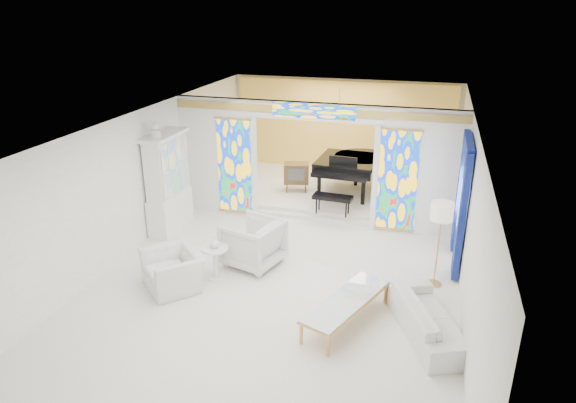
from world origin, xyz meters
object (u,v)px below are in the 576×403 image
(coffee_table, at_px, (347,302))
(tv_console, at_px, (296,173))
(armchair_left, at_px, (173,270))
(armchair_right, at_px, (253,243))
(china_cabinet, at_px, (168,183))
(grand_piano, at_px, (354,164))
(sofa, at_px, (429,318))

(coffee_table, xyz_separation_m, tv_console, (-2.43, 5.67, 0.28))
(armchair_left, relative_size, armchair_right, 1.03)
(china_cabinet, bearing_deg, coffee_table, -29.68)
(armchair_left, height_order, grand_piano, grand_piano)
(armchair_left, distance_m, armchair_right, 1.76)
(armchair_right, xyz_separation_m, sofa, (3.63, -1.48, -0.19))
(grand_piano, bearing_deg, sofa, -66.22)
(china_cabinet, xyz_separation_m, sofa, (6.17, -2.65, -0.86))
(sofa, distance_m, grand_piano, 6.42)
(china_cabinet, relative_size, sofa, 1.30)
(sofa, bearing_deg, coffee_table, 69.68)
(armchair_right, height_order, sofa, armchair_right)
(sofa, xyz_separation_m, coffee_table, (-1.38, -0.08, 0.11))
(china_cabinet, relative_size, grand_piano, 0.89)
(china_cabinet, xyz_separation_m, armchair_right, (2.53, -1.17, -0.67))
(armchair_right, bearing_deg, tv_console, -161.36)
(china_cabinet, xyz_separation_m, tv_console, (2.36, 2.95, -0.47))
(armchair_left, xyz_separation_m, tv_console, (1.00, 5.42, 0.34))
(armchair_right, distance_m, sofa, 3.93)
(china_cabinet, relative_size, armchair_right, 2.49)
(armchair_left, height_order, sofa, armchair_left)
(sofa, bearing_deg, grand_piano, -2.82)
(china_cabinet, distance_m, coffee_table, 5.56)
(armchair_left, bearing_deg, china_cabinet, 161.73)
(china_cabinet, distance_m, grand_piano, 5.13)
(sofa, height_order, grand_piano, grand_piano)
(grand_piano, relative_size, tv_console, 3.80)
(china_cabinet, bearing_deg, sofa, -23.25)
(armchair_left, bearing_deg, coffee_table, 38.56)
(grand_piano, bearing_deg, coffee_table, -78.68)
(coffee_table, distance_m, grand_piano, 6.13)
(sofa, height_order, coffee_table, sofa)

